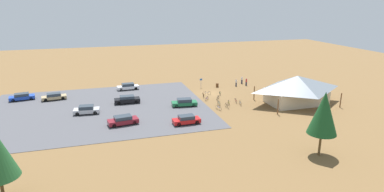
# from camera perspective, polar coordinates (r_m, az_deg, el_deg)

# --- Properties ---
(ground) EXTENTS (160.00, 160.00, 0.00)m
(ground) POSITION_cam_1_polar(r_m,az_deg,el_deg) (68.04, 3.10, 0.40)
(ground) COLOR brown
(ground) RESTS_ON ground
(parking_lot_asphalt) EXTENTS (38.26, 30.24, 0.05)m
(parking_lot_asphalt) POSITION_cam_1_polar(r_m,az_deg,el_deg) (60.67, -15.88, -2.21)
(parking_lot_asphalt) COLOR #4C4C51
(parking_lot_asphalt) RESTS_ON ground
(bike_pavilion) EXTENTS (13.28, 9.25, 5.37)m
(bike_pavilion) POSITION_cam_1_polar(r_m,az_deg,el_deg) (63.78, 17.87, 1.41)
(bike_pavilion) COLOR beige
(bike_pavilion) RESTS_ON ground
(trash_bin) EXTENTS (0.60, 0.60, 0.90)m
(trash_bin) POSITION_cam_1_polar(r_m,az_deg,el_deg) (73.15, 4.44, 1.89)
(trash_bin) COLOR brown
(trash_bin) RESTS_ON ground
(lot_sign) EXTENTS (0.56, 0.08, 2.20)m
(lot_sign) POSITION_cam_1_polar(r_m,az_deg,el_deg) (72.23, 1.58, 2.53)
(lot_sign) COLOR #99999E
(lot_sign) RESTS_ON ground
(pine_far_east) EXTENTS (3.60, 3.60, 8.30)m
(pine_far_east) POSITION_cam_1_polar(r_m,az_deg,el_deg) (42.66, 22.07, -2.79)
(pine_far_east) COLOR brown
(pine_far_east) RESTS_ON ground
(bicycle_black_front_row) EXTENTS (1.10, 1.39, 0.73)m
(bicycle_black_front_row) POSITION_cam_1_polar(r_m,az_deg,el_deg) (64.01, 4.55, -0.34)
(bicycle_black_front_row) COLOR black
(bicycle_black_front_row) RESTS_ON ground
(bicycle_green_edge_north) EXTENTS (0.60, 1.69, 0.77)m
(bicycle_green_edge_north) POSITION_cam_1_polar(r_m,az_deg,el_deg) (67.11, 4.92, 0.45)
(bicycle_green_edge_north) COLOR black
(bicycle_green_edge_north) RESTS_ON ground
(bicycle_white_by_bin) EXTENTS (0.48, 1.66, 0.87)m
(bicycle_white_by_bin) POSITION_cam_1_polar(r_m,az_deg,el_deg) (60.97, 8.45, -1.30)
(bicycle_white_by_bin) COLOR black
(bicycle_white_by_bin) RESTS_ON ground
(bicycle_silver_near_sign) EXTENTS (1.74, 0.48, 0.78)m
(bicycle_silver_near_sign) POSITION_cam_1_polar(r_m,az_deg,el_deg) (67.07, 2.58, 0.50)
(bicycle_silver_near_sign) COLOR black
(bicycle_silver_near_sign) RESTS_ON ground
(bicycle_purple_near_porch) EXTENTS (1.10, 1.24, 0.79)m
(bicycle_purple_near_porch) POSITION_cam_1_polar(r_m,az_deg,el_deg) (63.40, 2.63, -0.47)
(bicycle_purple_near_porch) COLOR black
(bicycle_purple_near_porch) RESTS_ON ground
(bicycle_teal_edge_south) EXTENTS (0.48, 1.77, 0.83)m
(bicycle_teal_edge_south) POSITION_cam_1_polar(r_m,az_deg,el_deg) (60.74, 4.69, -1.26)
(bicycle_teal_edge_south) COLOR black
(bicycle_teal_edge_south) RESTS_ON ground
(bicycle_orange_yard_center) EXTENTS (0.53, 1.71, 0.87)m
(bicycle_orange_yard_center) POSITION_cam_1_polar(r_m,az_deg,el_deg) (65.23, 2.04, 0.05)
(bicycle_orange_yard_center) COLOR black
(bicycle_orange_yard_center) RESTS_ON ground
(bicycle_yellow_mid_cluster) EXTENTS (0.58, 1.70, 0.76)m
(bicycle_yellow_mid_cluster) POSITION_cam_1_polar(r_m,az_deg,el_deg) (61.25, 6.44, -1.17)
(bicycle_yellow_mid_cluster) COLOR black
(bicycle_yellow_mid_cluster) RESTS_ON ground
(bicycle_red_yard_right) EXTENTS (0.51, 1.73, 0.76)m
(bicycle_red_yard_right) POSITION_cam_1_polar(r_m,az_deg,el_deg) (62.39, 7.71, -0.88)
(bicycle_red_yard_right) COLOR black
(bicycle_red_yard_right) RESTS_ON ground
(bicycle_blue_lone_east) EXTENTS (0.55, 1.70, 0.84)m
(bicycle_blue_lone_east) POSITION_cam_1_polar(r_m,az_deg,el_deg) (58.04, 4.68, -2.08)
(bicycle_blue_lone_east) COLOR black
(bicycle_blue_lone_east) RESTS_ON ground
(bicycle_black_trailside) EXTENTS (0.48, 1.72, 0.83)m
(bicycle_black_trailside) POSITION_cam_1_polar(r_m,az_deg,el_deg) (59.27, 6.16, -1.74)
(bicycle_black_trailside) COLOR black
(bicycle_black_trailside) RESTS_ON ground
(car_tan_inner_stall) EXTENTS (4.73, 2.37, 1.31)m
(car_tan_inner_stall) POSITION_cam_1_polar(r_m,az_deg,el_deg) (69.00, -23.02, -0.08)
(car_tan_inner_stall) COLOR tan
(car_tan_inner_stall) RESTS_ON parking_lot_asphalt
(car_silver_aisle_side) EXTENTS (4.41, 2.23, 1.43)m
(car_silver_aisle_side) POSITION_cam_1_polar(r_m,az_deg,el_deg) (58.61, -17.99, -2.29)
(car_silver_aisle_side) COLOR #BCBCC1
(car_silver_aisle_side) RESTS_ON parking_lot_asphalt
(car_red_near_entry) EXTENTS (4.37, 1.89, 1.37)m
(car_red_near_entry) POSITION_cam_1_polar(r_m,az_deg,el_deg) (51.29, -0.98, -4.15)
(car_red_near_entry) COLOR red
(car_red_near_entry) RESTS_ON parking_lot_asphalt
(car_maroon_back_corner) EXTENTS (4.87, 2.53, 1.42)m
(car_maroon_back_corner) POSITION_cam_1_polar(r_m,az_deg,el_deg) (52.08, -11.98, -4.17)
(car_maroon_back_corner) COLOR maroon
(car_maroon_back_corner) RESTS_ON parking_lot_asphalt
(car_green_second_row) EXTENTS (4.77, 2.34, 1.39)m
(car_green_second_row) POSITION_cam_1_polar(r_m,az_deg,el_deg) (59.78, -1.34, -1.12)
(car_green_second_row) COLOR #1E6B3D
(car_green_second_row) RESTS_ON parking_lot_asphalt
(car_white_front_row) EXTENTS (4.68, 2.01, 1.40)m
(car_white_front_row) POSITION_cam_1_polar(r_m,az_deg,el_deg) (72.10, -11.16, 1.64)
(car_white_front_row) COLOR white
(car_white_front_row) RESTS_ON parking_lot_asphalt
(car_blue_mid_lot) EXTENTS (4.79, 2.60, 1.33)m
(car_blue_mid_lot) POSITION_cam_1_polar(r_m,az_deg,el_deg) (71.50, -27.64, -0.10)
(car_blue_mid_lot) COLOR #1E42B2
(car_blue_mid_lot) RESTS_ON parking_lot_asphalt
(car_black_end_stall) EXTENTS (4.76, 1.90, 1.43)m
(car_black_end_stall) POSITION_cam_1_polar(r_m,az_deg,el_deg) (62.61, -11.29, -0.60)
(car_black_end_stall) COLOR black
(car_black_end_stall) RESTS_ON parking_lot_asphalt
(visitor_at_bikes) EXTENTS (0.38, 0.36, 1.75)m
(visitor_at_bikes) POSITION_cam_1_polar(r_m,az_deg,el_deg) (75.35, 9.49, 2.51)
(visitor_at_bikes) COLOR #2D3347
(visitor_at_bikes) RESTS_ON ground
(visitor_crossing_yard) EXTENTS (0.39, 0.40, 1.69)m
(visitor_crossing_yard) POSITION_cam_1_polar(r_m,az_deg,el_deg) (74.36, 7.74, 2.37)
(visitor_crossing_yard) COLOR #2D3347
(visitor_crossing_yard) RESTS_ON ground
(visitor_by_pavilion) EXTENTS (0.36, 0.36, 1.71)m
(visitor_by_pavilion) POSITION_cam_1_polar(r_m,az_deg,el_deg) (76.88, 8.73, 2.81)
(visitor_by_pavilion) COLOR #2D3347
(visitor_by_pavilion) RESTS_ON ground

